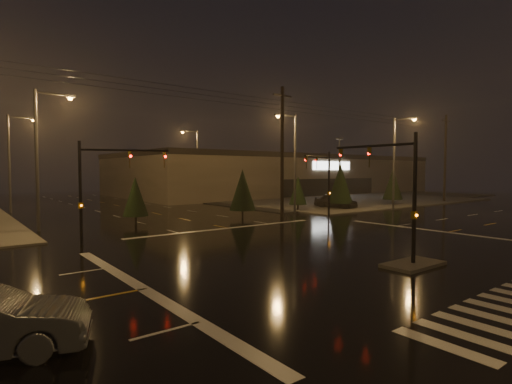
# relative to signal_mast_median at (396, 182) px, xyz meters

# --- Properties ---
(ground) EXTENTS (140.00, 140.00, 0.00)m
(ground) POSITION_rel_signal_mast_median_xyz_m (-0.00, 3.07, -3.75)
(ground) COLOR black
(ground) RESTS_ON ground
(sidewalk_ne) EXTENTS (36.00, 36.00, 0.12)m
(sidewalk_ne) POSITION_rel_signal_mast_median_xyz_m (30.00, 33.07, -3.69)
(sidewalk_ne) COLOR #46443F
(sidewalk_ne) RESTS_ON ground
(median_island) EXTENTS (3.00, 1.60, 0.15)m
(median_island) POSITION_rel_signal_mast_median_xyz_m (-0.00, -0.93, -3.68)
(median_island) COLOR #46443F
(median_island) RESTS_ON ground
(stop_bar_far) EXTENTS (16.00, 0.50, 0.01)m
(stop_bar_far) POSITION_rel_signal_mast_median_xyz_m (-0.00, 14.07, -3.75)
(stop_bar_far) COLOR beige
(stop_bar_far) RESTS_ON ground
(parking_lot) EXTENTS (50.00, 24.00, 0.08)m
(parking_lot) POSITION_rel_signal_mast_median_xyz_m (35.00, 31.07, -3.71)
(parking_lot) COLOR black
(parking_lot) RESTS_ON ground
(retail_building) EXTENTS (60.20, 28.30, 7.20)m
(retail_building) POSITION_rel_signal_mast_median_xyz_m (35.00, 49.06, 0.09)
(retail_building) COLOR brown
(retail_building) RESTS_ON ground
(signal_mast_median) EXTENTS (0.25, 4.59, 6.00)m
(signal_mast_median) POSITION_rel_signal_mast_median_xyz_m (0.00, 0.00, 0.00)
(signal_mast_median) COLOR black
(signal_mast_median) RESTS_ON ground
(signal_mast_ne) EXTENTS (4.84, 1.86, 6.00)m
(signal_mast_ne) POSITION_rel_signal_mast_median_xyz_m (9.50, 13.21, 0.04)
(signal_mast_ne) COLOR black
(signal_mast_ne) RESTS_ON ground
(signal_mast_nw) EXTENTS (4.84, 1.86, 6.00)m
(signal_mast_nw) POSITION_rel_signal_mast_median_xyz_m (-9.50, 13.21, 0.04)
(signal_mast_nw) COLOR black
(signal_mast_nw) RESTS_ON ground
(streetlight_1) EXTENTS (2.77, 0.32, 10.00)m
(streetlight_1) POSITION_rel_signal_mast_median_xyz_m (-11.18, 21.07, 2.05)
(streetlight_1) COLOR #38383A
(streetlight_1) RESTS_ON ground
(streetlight_2) EXTENTS (2.77, 0.32, 10.00)m
(streetlight_2) POSITION_rel_signal_mast_median_xyz_m (-11.18, 37.07, 2.05)
(streetlight_2) COLOR #38383A
(streetlight_2) RESTS_ON ground
(streetlight_3) EXTENTS (2.77, 0.32, 10.00)m
(streetlight_3) POSITION_rel_signal_mast_median_xyz_m (11.18, 19.07, 2.05)
(streetlight_3) COLOR #38383A
(streetlight_3) RESTS_ON ground
(streetlight_4) EXTENTS (2.77, 0.32, 10.00)m
(streetlight_4) POSITION_rel_signal_mast_median_xyz_m (11.18, 39.07, 2.05)
(streetlight_4) COLOR #38383A
(streetlight_4) RESTS_ON ground
(streetlight_6) EXTENTS (0.32, 2.77, 10.00)m
(streetlight_6) POSITION_rel_signal_mast_median_xyz_m (22.00, 14.26, 2.05)
(streetlight_6) COLOR #38383A
(streetlight_6) RESTS_ON ground
(utility_pole_1) EXTENTS (2.20, 0.32, 12.00)m
(utility_pole_1) POSITION_rel_signal_mast_median_xyz_m (8.00, 17.07, 2.38)
(utility_pole_1) COLOR black
(utility_pole_1) RESTS_ON ground
(utility_pole_2) EXTENTS (2.20, 0.32, 12.00)m
(utility_pole_2) POSITION_rel_signal_mast_median_xyz_m (38.00, 17.07, 2.38)
(utility_pole_2) COLOR black
(utility_pole_2) RESTS_ON ground
(conifer_0) EXTENTS (1.93, 1.93, 3.71)m
(conifer_0) POSITION_rel_signal_mast_median_xyz_m (13.25, 20.44, -1.55)
(conifer_0) COLOR black
(conifer_0) RESTS_ON ground
(conifer_1) EXTENTS (2.80, 2.80, 5.08)m
(conifer_1) POSITION_rel_signal_mast_median_xyz_m (18.19, 18.80, -0.86)
(conifer_1) COLOR black
(conifer_1) RESTS_ON ground
(conifer_2) EXTENTS (2.47, 2.47, 4.55)m
(conifer_2) POSITION_rel_signal_mast_median_xyz_m (27.95, 18.59, -1.13)
(conifer_2) COLOR black
(conifer_2) RESTS_ON ground
(conifer_3) EXTENTS (2.00, 2.00, 3.83)m
(conifer_3) POSITION_rel_signal_mast_median_xyz_m (-4.72, 20.28, -1.49)
(conifer_3) COLOR black
(conifer_3) RESTS_ON ground
(conifer_4) EXTENTS (2.40, 2.40, 4.45)m
(conifer_4) POSITION_rel_signal_mast_median_xyz_m (4.78, 18.87, -1.18)
(conifer_4) COLOR black
(conifer_4) RESTS_ON ground
(car_parked) EXTENTS (2.99, 5.28, 1.69)m
(car_parked) POSITION_rel_signal_mast_median_xyz_m (18.60, 19.78, -2.90)
(car_parked) COLOR black
(car_parked) RESTS_ON ground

